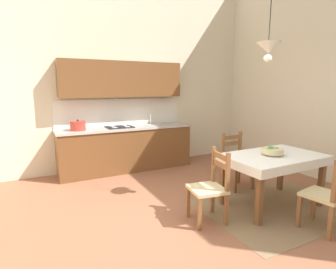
% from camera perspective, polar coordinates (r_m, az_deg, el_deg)
% --- Properties ---
extents(ground_plane, '(6.46, 6.30, 0.10)m').
position_cam_1_polar(ground_plane, '(3.65, 5.95, -18.68)').
color(ground_plane, '#935B42').
extents(wall_back, '(6.46, 0.12, 4.23)m').
position_cam_1_polar(wall_back, '(5.87, -9.78, 13.92)').
color(wall_back, beige).
rests_on(wall_back, ground_plane).
extents(area_rug, '(2.10, 1.60, 0.01)m').
position_cam_1_polar(area_rug, '(4.29, 21.78, -14.05)').
color(area_rug, '#84694B').
rests_on(area_rug, ground_plane).
extents(kitchen_cabinetry, '(2.71, 0.63, 2.20)m').
position_cam_1_polar(kitchen_cabinetry, '(5.59, -9.03, 1.20)').
color(kitchen_cabinetry, brown).
rests_on(kitchen_cabinetry, ground_plane).
extents(dining_table, '(1.41, 0.90, 0.75)m').
position_cam_1_polar(dining_table, '(4.14, 21.29, -5.78)').
color(dining_table, brown).
rests_on(dining_table, ground_plane).
extents(dining_chair_tv_side, '(0.48, 0.48, 0.93)m').
position_cam_1_polar(dining_chair_tv_side, '(3.52, 8.84, -11.07)').
color(dining_chair_tv_side, '#D1BC89').
rests_on(dining_chair_tv_side, ground_plane).
extents(dining_chair_camera_side, '(0.48, 0.48, 0.93)m').
position_cam_1_polar(dining_chair_camera_side, '(3.76, 30.57, -11.03)').
color(dining_chair_camera_side, '#D1BC89').
rests_on(dining_chair_camera_side, ground_plane).
extents(dining_chair_kitchen_side, '(0.44, 0.44, 0.93)m').
position_cam_1_polar(dining_chair_kitchen_side, '(4.76, 14.19, -5.62)').
color(dining_chair_kitchen_side, '#D1BC89').
rests_on(dining_chair_kitchen_side, ground_plane).
extents(fruit_bowl, '(0.30, 0.30, 0.12)m').
position_cam_1_polar(fruit_bowl, '(4.08, 21.16, -3.25)').
color(fruit_bowl, beige).
rests_on(fruit_bowl, dining_table).
extents(pendant_lamp, '(0.32, 0.32, 0.81)m').
position_cam_1_polar(pendant_lamp, '(4.00, 20.42, 16.68)').
color(pendant_lamp, black).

